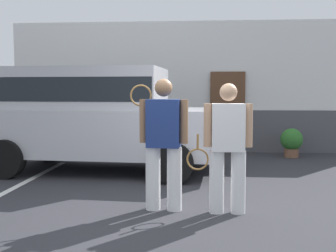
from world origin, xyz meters
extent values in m
plane|color=#2D2D33|center=(0.00, 0.00, 0.00)|extent=(40.00, 40.00, 0.00)
cube|color=silver|center=(-2.84, 1.50, 0.00)|extent=(0.12, 4.40, 0.01)
cube|color=white|center=(0.00, 5.89, 1.71)|extent=(9.66, 0.30, 3.42)
cube|color=#4C4C51|center=(0.00, 5.69, 0.55)|extent=(8.11, 0.10, 1.10)
cube|color=brown|center=(0.92, 5.67, 1.05)|extent=(0.90, 0.06, 2.10)
cube|color=#B7B7BC|center=(-1.72, 2.83, 0.80)|extent=(4.71, 2.18, 0.90)
cube|color=#B7B7BC|center=(-1.97, 2.84, 1.65)|extent=(3.00, 1.94, 0.80)
cube|color=black|center=(-1.97, 2.84, 1.63)|extent=(2.95, 1.95, 0.44)
cylinder|color=black|center=(-0.12, 3.68, 0.36)|extent=(0.73, 0.30, 0.72)
cylinder|color=black|center=(-0.24, 1.78, 0.36)|extent=(0.73, 0.30, 0.72)
cylinder|color=black|center=(-3.21, 3.87, 0.36)|extent=(0.73, 0.30, 0.72)
cylinder|color=black|center=(-3.33, 1.97, 0.36)|extent=(0.73, 0.30, 0.72)
cylinder|color=white|center=(-0.11, 0.17, 0.43)|extent=(0.20, 0.20, 0.85)
cylinder|color=white|center=(-0.40, 0.19, 0.43)|extent=(0.20, 0.20, 0.85)
cube|color=navy|center=(-0.25, 0.18, 1.17)|extent=(0.45, 0.30, 0.64)
sphere|color=#8C6647|center=(-0.25, 0.18, 1.64)|extent=(0.24, 0.24, 0.24)
cylinder|color=#8C6647|center=(0.02, 0.16, 1.20)|extent=(0.11, 0.11, 0.58)
cylinder|color=#8C6647|center=(-0.53, 0.20, 1.20)|extent=(0.11, 0.11, 0.58)
torus|color=olive|center=(-0.57, 0.26, 1.54)|extent=(0.29, 0.09, 0.29)
cylinder|color=olive|center=(-0.57, 0.26, 1.30)|extent=(0.03, 0.03, 0.20)
cylinder|color=white|center=(0.73, 0.11, 0.41)|extent=(0.19, 0.19, 0.82)
cylinder|color=white|center=(0.45, 0.10, 0.41)|extent=(0.19, 0.19, 0.82)
cube|color=white|center=(0.59, 0.11, 1.13)|extent=(0.42, 0.27, 0.61)
sphere|color=tan|center=(0.59, 0.11, 1.58)|extent=(0.23, 0.23, 0.23)
cylinder|color=tan|center=(0.85, 0.11, 1.16)|extent=(0.11, 0.11, 0.56)
cylinder|color=tan|center=(0.33, 0.10, 1.16)|extent=(0.11, 0.11, 0.56)
torus|color=olive|center=(0.20, 0.15, 0.70)|extent=(0.37, 0.03, 0.37)
cylinder|color=olive|center=(0.20, 0.15, 0.93)|extent=(0.03, 0.03, 0.20)
cylinder|color=brown|center=(2.42, 4.91, 0.10)|extent=(0.34, 0.34, 0.21)
sphere|color=#2D6B28|center=(2.42, 4.91, 0.44)|extent=(0.53, 0.53, 0.53)
camera|label=1|loc=(0.25, -5.32, 1.60)|focal=44.72mm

